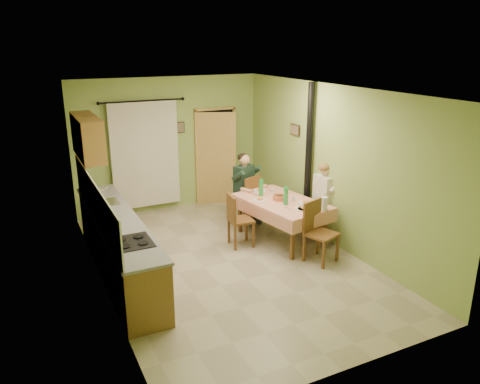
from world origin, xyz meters
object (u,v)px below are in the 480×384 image
man_far (245,181)px  man_right (326,192)px  chair_right (324,222)px  stove_flue (307,179)px  chair_left (240,230)px  dining_table (281,220)px  chair_near (320,245)px  chair_far (246,209)px

man_far → man_right: (1.01, -1.25, 0.00)m
chair_right → stove_flue: bearing=16.8°
chair_left → man_far: man_far is taller
dining_table → man_far: man_far is taller
man_right → stove_flue: size_ratio=0.50×
dining_table → chair_near: (0.13, -1.04, -0.09)m
man_far → man_right: same height
stove_flue → chair_right: bearing=-70.9°
man_far → chair_right: bearing=-72.1°
dining_table → man_right: man_right is taller
chair_near → man_right: (0.67, 0.82, 0.59)m
man_far → man_right: 1.60m
dining_table → chair_near: 1.05m
chair_far → chair_left: (-0.57, -0.92, -0.00)m
dining_table → chair_left: (-0.78, 0.10, -0.09)m
dining_table → man_far: bearing=91.7°
chair_left → dining_table: bearing=88.4°
chair_far → man_right: man_right is taller
chair_left → man_far: size_ratio=0.69×
chair_far → stove_flue: size_ratio=0.36×
chair_right → man_far: 1.72m
stove_flue → dining_table: bearing=-164.1°
chair_near → dining_table: bearing=-102.0°
chair_left → stove_flue: size_ratio=0.34×
chair_right → chair_left: 1.62m
dining_table → chair_right: chair_right is taller
chair_left → man_right: 1.71m
chair_right → stove_flue: stove_flue is taller
dining_table → chair_near: size_ratio=1.87×
chair_right → dining_table: bearing=72.7°
chair_near → chair_right: (0.68, 0.82, -0.00)m
chair_left → man_right: bearing=84.3°
chair_far → chair_near: size_ratio=0.99×
man_right → stove_flue: 0.45m
man_far → stove_flue: (0.88, -0.84, 0.15)m
chair_right → stove_flue: (-0.14, 0.41, 0.73)m
chair_near → chair_left: 1.45m
chair_far → chair_right: 1.60m
chair_left → man_far: (0.56, 0.93, 0.59)m
chair_right → man_right: size_ratio=0.71×
chair_far → man_far: size_ratio=0.72×
man_right → chair_right: bearing=-90.0°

